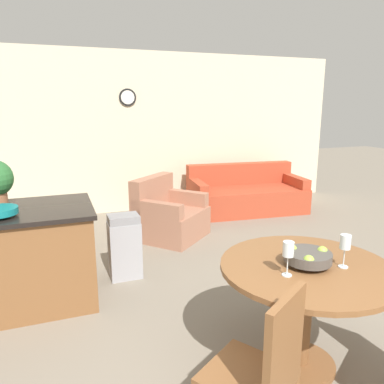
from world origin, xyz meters
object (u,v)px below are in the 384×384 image
Objects in this scene: kitchen_island at (15,258)px; armchair at (169,217)px; couch at (246,195)px; dining_chair_near_left at (262,369)px; wine_glass_left at (288,251)px; fruit_bowl at (308,257)px; wine_glass_right at (345,243)px; trash_bin at (125,247)px; dining_table at (305,289)px.

kitchen_island reaches higher than armchair.
dining_chair_near_left is at bearing -111.71° from couch.
dining_chair_near_left is 4.29× the size of wine_glass_left.
wine_glass_left reaches higher than fruit_bowl.
fruit_bowl is at bearing 152.36° from wine_glass_right.
armchair is at bearing 47.95° from dining_chair_near_left.
dining_chair_near_left is at bearing -58.72° from kitchen_island.
wine_glass_right is 4.12m from couch.
trash_bin is at bearing 12.08° from kitchen_island.
dining_table is 3.72× the size of fruit_bowl.
wine_glass_left is at bearing -159.29° from dining_table.
wine_glass_left reaches higher than dining_chair_near_left.
armchair is (-0.09, 2.91, -0.55)m from fruit_bowl.
dining_table is 0.99× the size of armchair.
armchair is at bearing 52.18° from trash_bin.
wine_glass_left reaches higher than kitchen_island.
trash_bin is 0.59× the size of armchair.
fruit_bowl is 0.26m from wine_glass_right.
kitchen_island is at bearing -143.44° from couch.
wine_glass_left is 0.19× the size of armchair.
kitchen_island is at bearing 88.35° from dining_chair_near_left.
wine_glass_right is at bearing -3.45° from wine_glass_left.
wine_glass_right reaches higher than kitchen_island.
dining_chair_near_left is 0.48× the size of couch.
wine_glass_left is at bearing 12.27° from dining_chair_near_left.
kitchen_island is 2.03× the size of trash_bin.
couch is at bearing 64.87° from wine_glass_left.
fruit_bowl is 2.13m from trash_bin.
armchair is (0.12, 2.99, -0.66)m from wine_glass_left.
dining_chair_near_left is 4.78m from couch.
dining_table is 5.17× the size of wine_glass_left.
couch is (3.52, 2.09, -0.18)m from kitchen_island.
dining_chair_near_left is 0.88m from fruit_bowl.
kitchen_island is at bearing 139.90° from dining_table.
couch is (2.21, 4.24, -0.25)m from dining_chair_near_left.
dining_chair_near_left is 4.29× the size of wine_glass_right.
armchair is (-0.09, 2.91, -0.31)m from dining_table.
wine_glass_right is at bearing -125.95° from armchair.
dining_chair_near_left is at bearing -154.63° from wine_glass_right.
kitchen_island is at bearing -167.92° from trash_bin.
wine_glass_left is 2.15m from trash_bin.
couch is (1.57, 3.73, -0.32)m from dining_table.
armchair is at bearing 34.38° from kitchen_island.
dining_chair_near_left is 2.51m from kitchen_island.
fruit_bowl is 0.45× the size of trash_bin.
couch is (1.79, 3.81, -0.67)m from wine_glass_left.
dining_chair_near_left reaches higher than fruit_bowl.
wine_glass_right is 2.34m from trash_bin.
trash_bin is at bearing -137.13° from couch.
dining_chair_near_left is 0.68× the size of kitchen_island.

